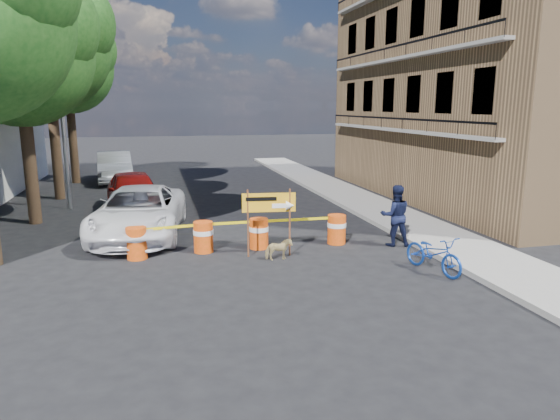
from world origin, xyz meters
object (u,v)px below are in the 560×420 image
barrel_mid_left (203,236)px  bicycle (435,236)px  barrel_far_right (337,229)px  pedestrian (395,216)px  barrel_mid_right (259,233)px  suv_white (139,212)px  sedan_red (134,192)px  barrel_far_left (137,242)px  detour_sign (276,207)px  dog (279,249)px  sedan_silver (115,167)px

barrel_mid_left → bicycle: bearing=-30.0°
barrel_far_right → pedestrian: size_ratio=0.48×
barrel_mid_right → bicycle: bearing=-39.4°
barrel_mid_left → suv_white: suv_white is taller
bicycle → sedan_red: bearing=113.9°
barrel_far_right → suv_white: size_ratio=0.16×
barrel_far_left → pedestrian: (7.58, -0.48, 0.46)m
detour_sign → pedestrian: size_ratio=1.03×
suv_white → barrel_mid_left: bearing=-44.1°
barrel_mid_left → pedestrian: bearing=-6.9°
barrel_far_left → barrel_mid_right: same height
barrel_mid_right → bicycle: 5.07m
barrel_mid_right → detour_sign: bearing=-70.8°
pedestrian → bicycle: bearing=98.3°
pedestrian → dog: pedestrian is taller
barrel_mid_left → bicycle: size_ratio=0.48×
detour_sign → sedan_red: bearing=126.6°
detour_sign → sedan_silver: bearing=116.0°
detour_sign → barrel_mid_left: bearing=162.5°
pedestrian → sedan_silver: 18.25m
detour_sign → suv_white: (-3.81, 3.23, -0.62)m
suv_white → barrel_mid_right: bearing=-26.2°
barrel_far_left → barrel_mid_left: bearing=6.6°
bicycle → suv_white: (-7.40, 5.53, -0.14)m
detour_sign → barrel_far_right: bearing=28.4°
barrel_far_left → suv_white: size_ratio=0.16×
pedestrian → bicycle: size_ratio=1.00×
barrel_far_left → sedan_silver: bearing=96.1°
dog → barrel_mid_left: bearing=53.7°
barrel_far_left → detour_sign: 3.99m
barrel_mid_left → bicycle: bicycle is taller
barrel_far_left → bicycle: 8.00m
barrel_mid_right → suv_white: bearing=146.4°
barrel_far_left → detour_sign: bearing=-10.1°
suv_white → sedan_red: size_ratio=1.20×
barrel_mid_right → dog: 1.34m
barrel_far_right → pedestrian: bearing=-20.9°
barrel_mid_right → detour_sign: (0.31, -0.90, 0.94)m
detour_sign → sedan_red: size_ratio=0.40×
suv_white → dog: bearing=-36.3°
barrel_mid_left → barrel_far_right: same height
barrel_mid_left → sedan_red: size_ratio=0.19×
bicycle → sedan_red: 12.29m
sedan_silver → pedestrian: bearing=-64.9°
suv_white → sedan_silver: 12.83m
barrel_mid_right → sedan_silver: sedan_silver is taller
dog → barrel_far_left: bearing=71.6°
sedan_red → barrel_far_right: bearing=-53.7°
bicycle → dog: bicycle is taller
barrel_mid_left → barrel_mid_right: same height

